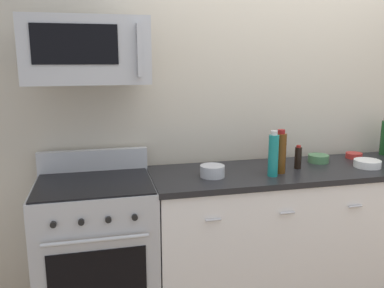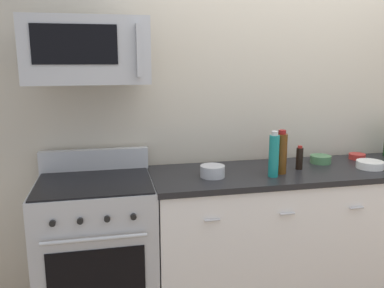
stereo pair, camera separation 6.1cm
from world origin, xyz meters
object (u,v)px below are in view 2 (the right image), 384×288
(bottle_hot_sauce_red, at_px, (278,152))
(bottle_wine_amber, at_px, (281,153))
(microwave, at_px, (87,51))
(range_oven, at_px, (97,245))
(bowl_white_ceramic, at_px, (370,164))
(bowl_green_glaze, at_px, (321,159))
(bowl_steel_prep, at_px, (212,171))
(bottle_sparkling_teal, at_px, (274,155))
(bottle_soy_sauce_dark, at_px, (299,158))
(bowl_red_small, at_px, (357,156))

(bottle_hot_sauce_red, xyz_separation_m, bottle_wine_amber, (-0.10, -0.27, 0.06))
(microwave, bearing_deg, range_oven, -90.29)
(bowl_white_ceramic, relative_size, bowl_green_glaze, 1.23)
(range_oven, relative_size, bottle_wine_amber, 3.49)
(microwave, relative_size, bowl_steel_prep, 4.48)
(bottle_hot_sauce_red, height_order, bowl_white_ceramic, bottle_hot_sauce_red)
(bowl_green_glaze, bearing_deg, bottle_sparkling_teal, -152.34)
(range_oven, relative_size, bowl_green_glaze, 6.82)
(range_oven, relative_size, bottle_sparkling_teal, 3.43)
(bottle_hot_sauce_red, distance_m, bottle_soy_sauce_dark, 0.21)
(bottle_hot_sauce_red, height_order, bowl_green_glaze, bottle_hot_sauce_red)
(bottle_hot_sauce_red, height_order, bottle_wine_amber, bottle_wine_amber)
(bottle_hot_sauce_red, distance_m, bowl_steel_prep, 0.64)
(bottle_wine_amber, xyz_separation_m, bowl_green_glaze, (0.42, 0.20, -0.11))
(microwave, bearing_deg, bottle_soy_sauce_dark, -1.92)
(bottle_hot_sauce_red, bearing_deg, bottle_soy_sauce_dark, -69.41)
(bottle_sparkling_teal, distance_m, bowl_white_ceramic, 0.79)
(bottle_soy_sauce_dark, bearing_deg, bowl_green_glaze, 27.79)
(bowl_steel_prep, height_order, bowl_green_glaze, bowl_steel_prep)
(range_oven, relative_size, bowl_white_ceramic, 5.56)
(range_oven, xyz_separation_m, bottle_hot_sauce_red, (1.37, 0.20, 0.54))
(bottle_sparkling_teal, relative_size, bowl_red_small, 2.45)
(microwave, xyz_separation_m, bowl_red_small, (2.03, 0.13, -0.81))
(bowl_red_small, xyz_separation_m, bowl_green_glaze, (-0.35, -0.05, 0.01))
(bowl_red_small, bearing_deg, bottle_hot_sauce_red, 178.01)
(bowl_green_glaze, bearing_deg, range_oven, -175.78)
(bottle_hot_sauce_red, relative_size, bottle_sparkling_teal, 0.57)
(bottle_hot_sauce_red, bearing_deg, bowl_white_ceramic, -25.66)
(bowl_steel_prep, bearing_deg, microwave, 172.34)
(bottle_soy_sauce_dark, bearing_deg, bowl_steel_prep, -175.11)
(bottle_soy_sauce_dark, distance_m, bottle_sparkling_teal, 0.30)
(bottle_sparkling_teal, relative_size, bowl_white_ceramic, 1.62)
(bottle_soy_sauce_dark, distance_m, bowl_white_ceramic, 0.53)
(range_oven, relative_size, bowl_red_small, 8.40)
(bottle_wine_amber, bearing_deg, bottle_soy_sauce_dark, 22.42)
(range_oven, bearing_deg, bottle_soy_sauce_dark, -0.14)
(range_oven, height_order, bottle_wine_amber, bottle_wine_amber)
(bottle_wine_amber, height_order, bowl_steel_prep, bottle_wine_amber)
(bottle_sparkling_teal, relative_size, bowl_steel_prep, 1.88)
(microwave, xyz_separation_m, bottle_soy_sauce_dark, (1.44, -0.05, -0.75))
(bottle_hot_sauce_red, relative_size, bowl_white_ceramic, 0.93)
(bottle_sparkling_teal, bearing_deg, bottle_soy_sauce_dark, 27.53)
(bottle_soy_sauce_dark, relative_size, bottle_sparkling_teal, 0.55)
(microwave, xyz_separation_m, bowl_steel_prep, (0.78, -0.10, -0.79))
(bottle_wine_amber, bearing_deg, microwave, 174.53)
(bowl_green_glaze, bearing_deg, bowl_steel_prep, -168.47)
(bowl_white_ceramic, bearing_deg, bottle_hot_sauce_red, 154.34)
(bowl_white_ceramic, bearing_deg, bowl_green_glaze, 142.41)
(bottle_soy_sauce_dark, height_order, bottle_wine_amber, bottle_wine_amber)
(bottle_soy_sauce_dark, height_order, bowl_green_glaze, bottle_soy_sauce_dark)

